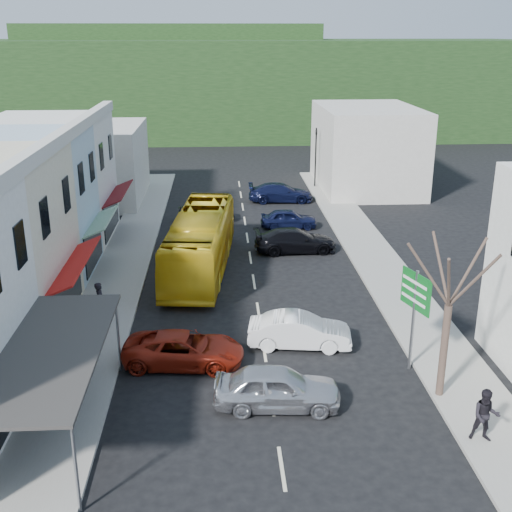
{
  "coord_description": "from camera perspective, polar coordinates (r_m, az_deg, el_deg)",
  "views": [
    {
      "loc": [
        -1.8,
        -24.77,
        13.01
      ],
      "look_at": [
        0.0,
        6.0,
        2.2
      ],
      "focal_mm": 45.0,
      "sensor_mm": 36.0,
      "label": 1
    }
  ],
  "objects": [
    {
      "name": "car_silver",
      "position": [
        23.83,
        1.89,
        -11.79
      ],
      "size": [
        4.52,
        2.12,
        1.4
      ],
      "primitive_type": "imported",
      "rotation": [
        0.0,
        0.0,
        1.5
      ],
      "color": "silver",
      "rests_on": "ground"
    },
    {
      "name": "street_tree",
      "position": [
        23.96,
        16.75,
        -4.24
      ],
      "size": [
        3.35,
        3.35,
        7.53
      ],
      "primitive_type": null,
      "rotation": [
        0.0,
        0.0,
        0.21
      ],
      "color": "#3C2C24",
      "rests_on": "ground"
    },
    {
      "name": "sidewalk_left",
      "position": [
        37.53,
        -11.87,
        -1.27
      ],
      "size": [
        3.0,
        52.0,
        0.15
      ],
      "primitive_type": "cube",
      "color": "gray",
      "rests_on": "ground"
    },
    {
      "name": "traffic_signal",
      "position": [
        56.55,
        5.31,
        8.65
      ],
      "size": [
        0.99,
        1.28,
        5.23
      ],
      "primitive_type": null,
      "rotation": [
        0.0,
        0.0,
        2.91
      ],
      "color": "black",
      "rests_on": "ground"
    },
    {
      "name": "car_black_far",
      "position": [
        46.68,
        -4.46,
        3.98
      ],
      "size": [
        4.52,
        2.13,
        1.4
      ],
      "primitive_type": "imported",
      "rotation": [
        0.0,
        0.0,
        1.65
      ],
      "color": "black",
      "rests_on": "ground"
    },
    {
      "name": "sidewalk_right",
      "position": [
        38.25,
        10.93,
        -0.81
      ],
      "size": [
        3.0,
        52.0,
        0.15
      ],
      "primitive_type": "cube",
      "color": "gray",
      "rests_on": "ground"
    },
    {
      "name": "direction_sign",
      "position": [
        26.36,
        13.79,
        -5.63
      ],
      "size": [
        1.32,
        2.05,
        4.27
      ],
      "primitive_type": null,
      "rotation": [
        0.0,
        0.0,
        0.31
      ],
      "color": "#0B5C1C",
      "rests_on": "ground"
    },
    {
      "name": "bus",
      "position": [
        36.62,
        -4.96,
        1.02
      ],
      "size": [
        3.69,
        11.8,
        3.1
      ],
      "primitive_type": "imported",
      "rotation": [
        0.0,
        0.0,
        -0.1
      ],
      "color": "gold",
      "rests_on": "ground"
    },
    {
      "name": "distant_block_left",
      "position": [
        53.71,
        -14.38,
        7.98
      ],
      "size": [
        8.0,
        10.0,
        6.0
      ],
      "primitive_type": "cube",
      "color": "#B7B2A8",
      "rests_on": "ground"
    },
    {
      "name": "pedestrian_left",
      "position": [
        30.98,
        -13.66,
        -4.06
      ],
      "size": [
        0.47,
        0.64,
        1.7
      ],
      "primitive_type": "imported",
      "rotation": [
        0.0,
        0.0,
        1.69
      ],
      "color": "black",
      "rests_on": "sidewalk_left"
    },
    {
      "name": "distant_block_right",
      "position": [
        57.05,
        9.8,
        9.45
      ],
      "size": [
        8.0,
        12.0,
        7.0
      ],
      "primitive_type": "cube",
      "color": "#B7B2A8",
      "rests_on": "ground"
    },
    {
      "name": "ground",
      "position": [
        28.04,
        0.72,
        -8.32
      ],
      "size": [
        120.0,
        120.0,
        0.0
      ],
      "primitive_type": "plane",
      "color": "black",
      "rests_on": "ground"
    },
    {
      "name": "car_white",
      "position": [
        28.08,
        3.9,
        -6.73
      ],
      "size": [
        4.59,
        2.34,
        1.4
      ],
      "primitive_type": "imported",
      "rotation": [
        0.0,
        0.0,
        1.45
      ],
      "color": "white",
      "rests_on": "ground"
    },
    {
      "name": "car_navy_mid",
      "position": [
        44.86,
        2.93,
        3.37
      ],
      "size": [
        4.46,
        1.95,
        1.4
      ],
      "primitive_type": "imported",
      "rotation": [
        0.0,
        0.0,
        1.54
      ],
      "color": "black",
      "rests_on": "ground"
    },
    {
      "name": "pedestrian_right",
      "position": [
        23.03,
        19.71,
        -13.39
      ],
      "size": [
        0.78,
        0.59,
        1.7
      ],
      "primitive_type": "imported",
      "rotation": [
        0.0,
        0.0,
        -0.24
      ],
      "color": "black",
      "rests_on": "sidewalk_right"
    },
    {
      "name": "car_navy_far",
      "position": [
        51.95,
        2.19,
        5.6
      ],
      "size": [
        4.53,
        1.91,
        1.4
      ],
      "primitive_type": "imported",
      "rotation": [
        0.0,
        0.0,
        1.56
      ],
      "color": "black",
      "rests_on": "ground"
    },
    {
      "name": "car_black_near",
      "position": [
        39.95,
        3.51,
        1.34
      ],
      "size": [
        4.6,
        2.09,
        1.4
      ],
      "primitive_type": "imported",
      "rotation": [
        0.0,
        0.0,
        1.63
      ],
      "color": "black",
      "rests_on": "ground"
    },
    {
      "name": "car_red",
      "position": [
        26.74,
        -6.43,
        -8.22
      ],
      "size": [
        4.76,
        2.34,
        1.4
      ],
      "primitive_type": "imported",
      "rotation": [
        0.0,
        0.0,
        1.47
      ],
      "color": "maroon",
      "rests_on": "ground"
    },
    {
      "name": "hillside",
      "position": [
        90.08,
        -3.23,
        15.3
      ],
      "size": [
        80.0,
        26.0,
        14.0
      ],
      "color": "#183214",
      "rests_on": "ground"
    }
  ]
}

